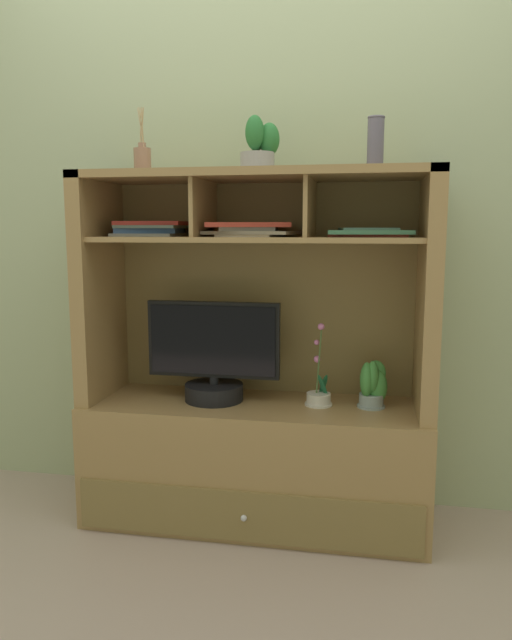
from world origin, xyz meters
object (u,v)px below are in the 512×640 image
(potted_fern, at_px, (372,384))
(magazine_stack_left, at_px, (251,229))
(potted_orchid, at_px, (319,394))
(magazine_stack_centre, at_px, (151,229))
(tv_monitor, at_px, (213,361))
(potted_succulent, at_px, (260,149))
(diffuser_bottle, at_px, (142,159))
(magazine_stack_right, at_px, (368,232))
(media_console, at_px, (256,415))
(ceramic_vase, at_px, (376,143))

(potted_fern, distance_m, magazine_stack_left, 0.77)
(potted_orchid, relative_size, magazine_stack_centre, 1.14)
(tv_monitor, bearing_deg, potted_succulent, 10.83)
(tv_monitor, distance_m, potted_orchid, 0.44)
(tv_monitor, distance_m, magazine_stack_left, 0.55)
(potted_fern, bearing_deg, magazine_stack_left, -178.97)
(magazine_stack_centre, relative_size, diffuser_bottle, 1.19)
(diffuser_bottle, bearing_deg, potted_succulent, 7.15)
(potted_fern, height_order, magazine_stack_right, magazine_stack_right)
(media_console, relative_size, potted_fern, 7.44)
(tv_monitor, xyz_separation_m, magazine_stack_centre, (-0.27, 0.05, 0.53))
(magazine_stack_centre, bearing_deg, media_console, -5.20)
(potted_fern, distance_m, magazine_stack_right, 0.59)
(potted_orchid, relative_size, ceramic_vase, 1.76)
(potted_orchid, distance_m, magazine_stack_left, 0.70)
(magazine_stack_left, distance_m, potted_succulent, 0.30)
(tv_monitor, relative_size, potted_orchid, 1.63)
(potted_fern, bearing_deg, ceramic_vase, -123.89)
(magazine_stack_left, distance_m, ceramic_vase, 0.56)
(diffuser_bottle, distance_m, potted_succulent, 0.46)
(potted_fern, distance_m, diffuser_bottle, 1.25)
(tv_monitor, relative_size, potted_fern, 2.86)
(magazine_stack_left, xyz_separation_m, ceramic_vase, (0.47, -0.01, 0.31))
(magazine_stack_left, xyz_separation_m, diffuser_bottle, (-0.42, -0.04, 0.27))
(media_console, bearing_deg, potted_succulent, 67.74)
(tv_monitor, xyz_separation_m, diffuser_bottle, (-0.27, -0.02, 0.80))
(magazine_stack_centre, height_order, magazine_stack_right, magazine_stack_centre)
(media_console, xyz_separation_m, ceramic_vase, (0.44, -0.01, 1.06))
(ceramic_vase, bearing_deg, diffuser_bottle, -178.00)
(media_console, xyz_separation_m, magazine_stack_right, (0.43, 0.00, 0.73))
(potted_orchid, xyz_separation_m, potted_fern, (0.20, 0.01, 0.05))
(magazine_stack_right, relative_size, diffuser_bottle, 1.32)
(potted_orchid, xyz_separation_m, magazine_stack_right, (0.18, 0.00, 0.63))
(magazine_stack_left, bearing_deg, ceramic_vase, -1.20)
(magazine_stack_right, distance_m, diffuser_bottle, 0.91)
(potted_fern, distance_m, ceramic_vase, 0.91)
(tv_monitor, bearing_deg, ceramic_vase, 0.85)
(magazine_stack_centre, bearing_deg, diffuser_bottle, -90.79)
(tv_monitor, xyz_separation_m, potted_fern, (0.63, 0.03, -0.07))
(potted_fern, xyz_separation_m, ceramic_vase, (-0.01, -0.02, 0.91))
(magazine_stack_left, relative_size, diffuser_bottle, 1.52)
(magazine_stack_left, bearing_deg, tv_monitor, -172.87)
(tv_monitor, height_order, magazine_stack_centre, magazine_stack_centre)
(potted_fern, height_order, diffuser_bottle, diffuser_bottle)
(media_console, distance_m, tv_monitor, 0.28)
(ceramic_vase, bearing_deg, magazine_stack_right, 157.07)
(magazine_stack_left, bearing_deg, potted_orchid, -0.88)
(potted_succulent, bearing_deg, media_console, -112.26)
(tv_monitor, relative_size, ceramic_vase, 2.87)
(magazine_stack_left, relative_size, magazine_stack_right, 1.15)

